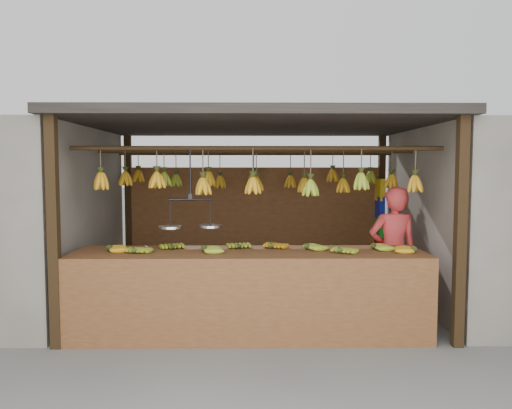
{
  "coord_description": "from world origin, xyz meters",
  "views": [
    {
      "loc": [
        -0.07,
        -6.36,
        1.79
      ],
      "look_at": [
        0.0,
        0.3,
        1.3
      ],
      "focal_mm": 35.0,
      "sensor_mm": 36.0,
      "label": 1
    }
  ],
  "objects": [
    {
      "name": "bag_bundles",
      "position": [
        1.94,
        1.35,
        1.01
      ],
      "size": [
        0.08,
        0.26,
        1.26
      ],
      "color": "yellow",
      "rests_on": "ground"
    },
    {
      "name": "vendor",
      "position": [
        1.6,
        -0.6,
        0.79
      ],
      "size": [
        0.59,
        0.4,
        1.57
      ],
      "primitive_type": "imported",
      "rotation": [
        0.0,
        0.0,
        3.19
      ],
      "color": "#BF3333",
      "rests_on": "ground"
    },
    {
      "name": "hanging_bananas",
      "position": [
        -0.0,
        -0.01,
        1.62
      ],
      "size": [
        3.61,
        2.2,
        0.39
      ],
      "color": "orange",
      "rests_on": "ground"
    },
    {
      "name": "ground",
      "position": [
        0.0,
        0.0,
        0.0
      ],
      "size": [
        80.0,
        80.0,
        0.0
      ],
      "primitive_type": "plane",
      "color": "#5B5B57"
    },
    {
      "name": "counter",
      "position": [
        -0.09,
        -1.23,
        0.72
      ],
      "size": [
        3.75,
        0.85,
        0.96
      ],
      "color": "brown",
      "rests_on": "ground"
    },
    {
      "name": "balance_scale",
      "position": [
        -0.72,
        -1.0,
        1.21
      ],
      "size": [
        0.67,
        0.33,
        0.86
      ],
      "color": "black",
      "rests_on": "ground"
    },
    {
      "name": "stall",
      "position": [
        0.0,
        0.33,
        1.97
      ],
      "size": [
        4.3,
        3.3,
        2.4
      ],
      "color": "black",
      "rests_on": "ground"
    }
  ]
}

